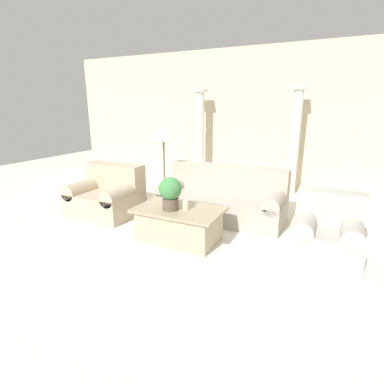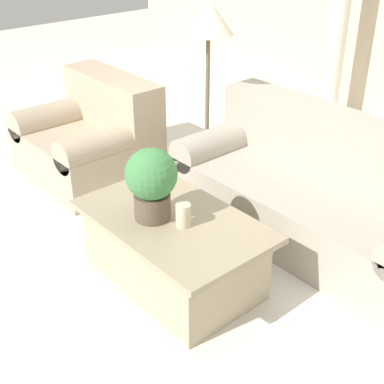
% 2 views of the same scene
% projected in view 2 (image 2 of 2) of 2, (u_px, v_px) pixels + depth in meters
% --- Properties ---
extents(ground_plane, '(16.00, 16.00, 0.00)m').
position_uv_depth(ground_plane, '(223.00, 249.00, 3.89)').
color(ground_plane, silver).
extents(sofa_long, '(2.14, 0.95, 0.88)m').
position_uv_depth(sofa_long, '(317.00, 191.00, 3.95)').
color(sofa_long, '#ADA393').
rests_on(sofa_long, ground_plane).
extents(loveseat, '(1.13, 0.95, 0.88)m').
position_uv_depth(loveseat, '(93.00, 137.00, 4.81)').
color(loveseat, tan).
rests_on(loveseat, ground_plane).
extents(coffee_table, '(1.24, 0.77, 0.49)m').
position_uv_depth(coffee_table, '(173.00, 249.00, 3.46)').
color(coffee_table, tan).
rests_on(coffee_table, ground_plane).
extents(potted_plant, '(0.32, 0.32, 0.46)m').
position_uv_depth(potted_plant, '(151.00, 181.00, 3.23)').
color(potted_plant, brown).
rests_on(potted_plant, coffee_table).
extents(pillar_candle, '(0.09, 0.09, 0.15)m').
position_uv_depth(pillar_candle, '(183.00, 215.00, 3.24)').
color(pillar_candle, beige).
rests_on(pillar_candle, coffee_table).
extents(floor_lamp, '(0.40, 0.40, 1.57)m').
position_uv_depth(floor_lamp, '(208.00, 29.00, 4.16)').
color(floor_lamp, brown).
rests_on(floor_lamp, ground_plane).
extents(column_left, '(0.29, 0.29, 2.28)m').
position_uv_depth(column_left, '(339.00, 16.00, 5.55)').
color(column_left, silver).
rests_on(column_left, ground_plane).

